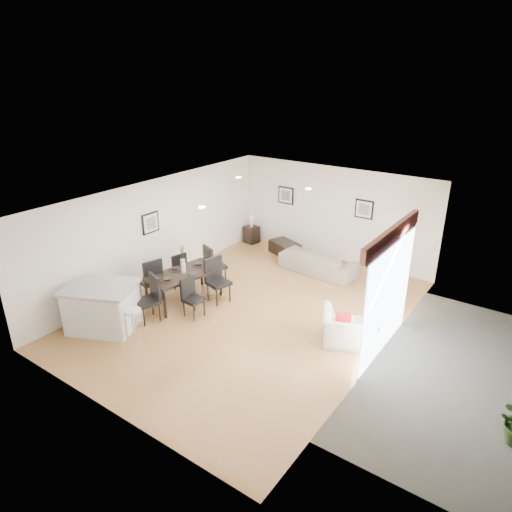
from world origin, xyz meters
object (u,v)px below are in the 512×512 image
Objects in this scene: armchair at (349,328)px; kitchen_island at (102,307)px; side_table at (252,235)px; bar_stool at (133,315)px; coffee_table at (285,248)px; dining_table at (184,275)px; dining_chair_wnear at (151,278)px; dining_chair_head at (151,296)px; sofa at (318,262)px; dining_chair_efar at (216,277)px; dining_chair_wfar at (178,268)px; dining_chair_foot at (212,263)px; dining_chair_enear at (191,295)px.

kitchen_island is (-4.57, -2.49, 0.16)m from armchair.
bar_stool is at bearing -76.78° from side_table.
coffee_table is at bearing 90.28° from bar_stool.
dining_chair_wnear is at bearing -132.65° from dining_table.
dining_chair_head reaches higher than side_table.
dining_chair_efar is (-1.25, -2.83, 0.29)m from sofa.
bar_stool is (0.03, -5.82, 0.46)m from coffee_table.
kitchen_island reaches higher than sofa.
dining_table is at bearing 142.81° from dining_chair_efar.
dining_chair_wfar is 0.53× the size of kitchen_island.
bar_stool is at bearing -45.53° from dining_chair_head.
coffee_table is at bearing -77.04° from dining_chair_foot.
armchair is at bearing -165.37° from dining_chair_foot.
coffee_table is (-0.21, 4.32, -0.32)m from dining_chair_enear.
dining_chair_wfar is 1.03× the size of dining_chair_enear.
kitchen_island is (0.07, -2.35, -0.01)m from dining_chair_wfar.
side_table is (-5.00, 3.56, -0.08)m from armchair.
side_table is at bearing -60.57° from armchair.
dining_chair_head is at bearing 61.77° from dining_chair_wnear.
dining_chair_wfar is at bearing 70.54° from dining_chair_foot.
dining_chair_enear is (1.24, -0.85, -0.01)m from dining_chair_wfar.
dining_table is at bearing 59.83° from dining_chair_enear.
dining_table is 4.24m from side_table.
dining_chair_efar reaches higher than dining_chair_head.
dining_chair_wnear is 1.44× the size of bar_stool.
sofa is 3.80m from dining_table.
dining_chair_foot is at bearing 61.77° from dining_chair_efar.
dining_table is 2.01× the size of dining_chair_wfar.
dining_chair_enear reaches higher than dining_table.
sofa is 2.33× the size of dining_chair_enear.
dining_chair_enear is 0.85× the size of dining_chair_efar.
dining_chair_wnear is 2.04× the size of side_table.
armchair is 3.42m from dining_chair_efar.
dining_chair_enear is 0.52× the size of kitchen_island.
dining_chair_head is (-3.99, -1.63, 0.24)m from armchair.
coffee_table is (1.04, 3.46, -0.33)m from dining_chair_wfar.
sofa is 1.13× the size of dining_table.
dining_chair_foot is at bearing 101.96° from dining_table.
dining_chair_head is 5.30m from side_table.
dining_chair_efar reaches higher than dining_chair_wfar.
dining_chair_enear is 0.97× the size of coffee_table.
armchair is 0.99× the size of dining_chair_wnear.
armchair is 5.21m from kitchen_island.
kitchen_island is at bearing 18.17° from dining_chair_wnear.
dining_chair_wfar is (-0.62, 0.42, -0.13)m from dining_table.
dining_chair_wnear reaches higher than bar_stool.
dining_chair_wnear is 1.16× the size of dining_chair_wfar.
kitchen_island reaches higher than coffee_table.
coffee_table is (0.39, 4.97, -0.40)m from dining_chair_head.
dining_chair_head is at bearing 30.96° from kitchen_island.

